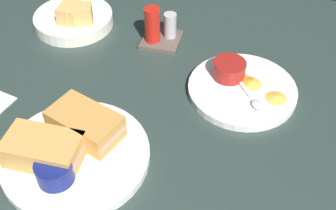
{
  "coord_description": "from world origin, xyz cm",
  "views": [
    {
      "loc": [
        28.15,
        -54.6,
        59.43
      ],
      "look_at": [
        14.22,
        1.4,
        3.0
      ],
      "focal_mm": 44.76,
      "sensor_mm": 36.0,
      "label": 1
    }
  ],
  "objects": [
    {
      "name": "ground_plane",
      "position": [
        0.0,
        0.0,
        -1.5
      ],
      "size": [
        110.0,
        110.0,
        3.0
      ],
      "primitive_type": "cube",
      "color": "#283833"
    },
    {
      "name": "sandwich_half_far",
      "position": [
        -3.56,
        -15.29,
        4.0
      ],
      "size": [
        13.27,
        7.63,
        4.8
      ],
      "color": "tan",
      "rests_on": "plate_sandwich_main"
    },
    {
      "name": "plate_sandwich_main",
      "position": [
        0.88,
        -12.94,
        0.8
      ],
      "size": [
        26.41,
        26.41,
        1.6
      ],
      "primitive_type": "cylinder",
      "color": "white",
      "rests_on": "ground_plane"
    },
    {
      "name": "ramekin_dark_sauce",
      "position": [
        -0.27,
        -18.77,
        3.67
      ],
      "size": [
        6.25,
        6.25,
        3.86
      ],
      "color": "navy",
      "rests_on": "plate_sandwich_main"
    },
    {
      "name": "plate_chips_companion",
      "position": [
        27.56,
        11.75,
        0.8
      ],
      "size": [
        22.57,
        22.57,
        1.6
      ],
      "primitive_type": "cylinder",
      "color": "white",
      "rests_on": "ground_plane"
    },
    {
      "name": "plantain_chip_scatter",
      "position": [
        29.89,
        12.65,
        1.9
      ],
      "size": [
        12.61,
        9.15,
        0.6
      ],
      "color": "gold",
      "rests_on": "plate_chips_companion"
    },
    {
      "name": "spoon_by_gravy_ramekin",
      "position": [
        30.28,
        7.77,
        1.96
      ],
      "size": [
        6.79,
        8.98,
        0.8
      ],
      "color": "silver",
      "rests_on": "plate_chips_companion"
    },
    {
      "name": "condiment_caddy",
      "position": [
        6.25,
        24.99,
        3.41
      ],
      "size": [
        9.0,
        9.0,
        9.5
      ],
      "color": "brown",
      "rests_on": "ground_plane"
    },
    {
      "name": "sandwich_half_near",
      "position": [
        1.07,
        -7.93,
        4.0
      ],
      "size": [
        14.86,
        11.62,
        4.8
      ],
      "color": "#C68C42",
      "rests_on": "plate_sandwich_main"
    },
    {
      "name": "spoon_by_dark_ramekin",
      "position": [
        -0.12,
        -13.59,
        1.96
      ],
      "size": [
        2.29,
        9.89,
        0.8
      ],
      "color": "silver",
      "rests_on": "plate_sandwich_main"
    },
    {
      "name": "bread_basket_rear",
      "position": [
        -16.14,
        26.45,
        2.08
      ],
      "size": [
        19.47,
        19.47,
        7.27
      ],
      "color": "silver",
      "rests_on": "ground_plane"
    },
    {
      "name": "ramekin_light_gravy",
      "position": [
        24.18,
        14.57,
        3.53
      ],
      "size": [
        6.92,
        6.92,
        3.58
      ],
      "color": "maroon",
      "rests_on": "plate_chips_companion"
    }
  ]
}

